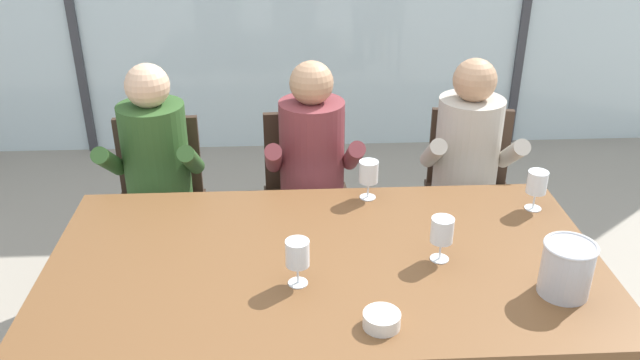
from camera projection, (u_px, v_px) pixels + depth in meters
name	position (u px, v px, depth m)	size (l,w,h in m)	color
ground	(314.00, 269.00, 3.66)	(14.00, 14.00, 0.00)	#9E9384
dining_table	(325.00, 273.00, 2.47)	(2.06, 1.11, 0.73)	brown
chair_near_curtain	(160.00, 193.00, 3.34)	(0.45, 0.45, 0.90)	#332319
chair_left_of_center	(306.00, 186.00, 3.41)	(0.46, 0.46, 0.90)	#332319
chair_center	(469.00, 183.00, 3.44)	(0.49, 0.49, 0.90)	#332319
person_olive_shirt	(154.00, 173.00, 3.16)	(0.46, 0.61, 1.22)	#2D5123
person_maroon_top	(313.00, 169.00, 3.19)	(0.47, 0.62, 1.22)	brown
person_beige_jumper	(469.00, 165.00, 3.23)	(0.48, 0.63, 1.22)	#B7AD9E
ice_bucket_primary	(567.00, 268.00, 2.21)	(0.18, 0.18, 0.19)	#B7B7BC
tasting_bowl	(382.00, 320.00, 2.08)	(0.12, 0.12, 0.05)	silver
wine_glass_by_left_taster	(369.00, 172.00, 2.81)	(0.08, 0.08, 0.17)	silver
wine_glass_near_bucket	(442.00, 232.00, 2.38)	(0.08, 0.08, 0.17)	silver
wine_glass_center_pour	(297.00, 254.00, 2.25)	(0.08, 0.08, 0.17)	silver
wine_glass_by_right_taster	(537.00, 184.00, 2.72)	(0.08, 0.08, 0.17)	silver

